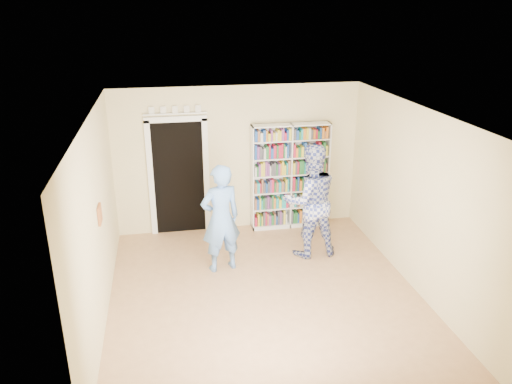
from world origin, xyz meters
The scene contains 11 objects.
floor centered at (0.00, 0.00, 0.00)m, with size 5.00×5.00×0.00m, color #A67650.
ceiling centered at (0.00, 0.00, 2.70)m, with size 5.00×5.00×0.00m, color white.
wall_back centered at (0.00, 2.50, 1.35)m, with size 4.50×4.50×0.00m, color beige.
wall_left centered at (-2.25, 0.00, 1.35)m, with size 5.00×5.00×0.00m, color beige.
wall_right centered at (2.25, 0.00, 1.35)m, with size 5.00×5.00×0.00m, color beige.
bookshelf centered at (0.95, 2.34, 1.01)m, with size 1.46×0.27×2.01m.
doorway centered at (-1.10, 2.48, 1.18)m, with size 1.10×0.08×2.43m.
wall_art centered at (-2.23, 0.20, 1.40)m, with size 0.03×0.25×0.25m, color maroon.
man_blue centered at (-0.53, 0.92, 0.88)m, with size 0.64×0.42×1.77m, color #6292DB.
man_plaid centered at (1.00, 1.17, 0.97)m, with size 0.94×0.73×1.94m, color navy.
paper_sheet centered at (1.09, 0.96, 0.97)m, with size 0.20×0.01×0.29m, color white.
Camera 1 is at (-1.32, -6.20, 4.05)m, focal length 35.00 mm.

